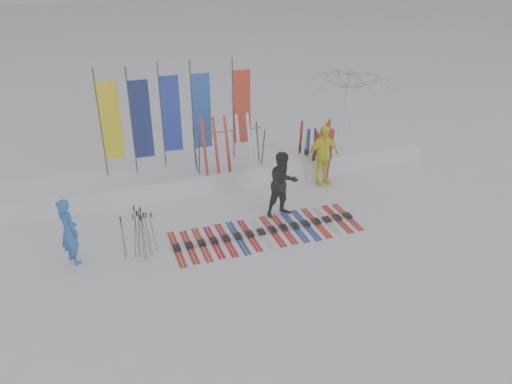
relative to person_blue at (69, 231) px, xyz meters
name	(u,v)px	position (x,y,z in m)	size (l,w,h in m)	color
ground	(271,258)	(4.45, -1.49, -0.83)	(120.00, 120.00, 0.00)	white
snow_bank	(218,172)	(4.45, 3.11, -0.53)	(14.00, 1.60, 0.60)	white
person_blue	(69,231)	(0.00, 0.00, 0.00)	(0.61, 0.40, 1.67)	blue
person_black	(283,185)	(5.54, 0.41, 0.10)	(0.90, 0.71, 1.86)	black
person_yellow	(323,155)	(7.46, 1.86, 0.12)	(1.12, 0.47, 1.91)	#FFF810
tent_canopy	(348,111)	(9.49, 4.06, 0.66)	(3.25, 3.31, 2.98)	white
ski_row	(266,231)	(4.78, -0.33, -0.80)	(4.95, 1.69, 0.07)	#B4230E
pole_cluster	(139,234)	(1.55, -0.28, -0.23)	(0.79, 0.61, 1.24)	#595B60
feather_flags	(174,115)	(3.24, 3.37, 1.41)	(4.52, 0.25, 3.20)	#383A3F
ski_rack	(229,144)	(4.73, 2.71, 0.55)	(2.04, 0.80, 1.23)	#383A3F
upright_skis	(318,151)	(7.65, 2.58, -0.03)	(1.17, 1.06, 1.70)	red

